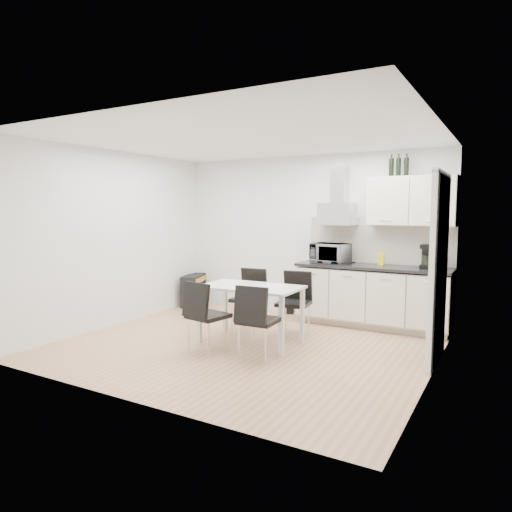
{
  "coord_description": "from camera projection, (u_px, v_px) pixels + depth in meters",
  "views": [
    {
      "loc": [
        2.94,
        -4.9,
        1.73
      ],
      "look_at": [
        -0.12,
        0.49,
        1.1
      ],
      "focal_mm": 32.0,
      "sensor_mm": 36.0,
      "label": 1
    }
  ],
  "objects": [
    {
      "name": "floor_speaker",
      "position": [
        289.0,
        305.0,
        7.63
      ],
      "size": [
        0.21,
        0.2,
        0.28
      ],
      "primitive_type": "cube",
      "rotation": [
        0.0,
        0.0,
        0.39
      ],
      "color": "black",
      "rests_on": "ground"
    },
    {
      "name": "doorway",
      "position": [
        439.0,
        270.0,
        5.14
      ],
      "size": [
        0.08,
        1.04,
        2.1
      ],
      "primitive_type": "cube",
      "color": "white",
      "rests_on": "ground"
    },
    {
      "name": "ceiling",
      "position": [
        245.0,
        139.0,
        5.59
      ],
      "size": [
        4.5,
        4.5,
        0.0
      ],
      "primitive_type": "plane",
      "color": "white",
      "rests_on": "wall_back"
    },
    {
      "name": "ground",
      "position": [
        246.0,
        345.0,
        5.85
      ],
      "size": [
        4.5,
        4.5,
        0.0
      ],
      "primitive_type": "plane",
      "color": "tan",
      "rests_on": "ground"
    },
    {
      "name": "wall_front",
      "position": [
        128.0,
        259.0,
        3.99
      ],
      "size": [
        4.5,
        0.1,
        2.6
      ],
      "primitive_type": "cube",
      "color": "white",
      "rests_on": "ground"
    },
    {
      "name": "chair_far_left",
      "position": [
        248.0,
        300.0,
        6.53
      ],
      "size": [
        0.47,
        0.52,
        0.88
      ],
      "primitive_type": null,
      "rotation": [
        0.0,
        0.0,
        3.2
      ],
      "color": "black",
      "rests_on": "ground"
    },
    {
      "name": "guitar_amp",
      "position": [
        194.0,
        290.0,
        8.28
      ],
      "size": [
        0.48,
        0.72,
        0.55
      ],
      "rotation": [
        0.0,
        0.0,
        0.33
      ],
      "color": "black",
      "rests_on": "ground"
    },
    {
      "name": "chair_far_right",
      "position": [
        294.0,
        304.0,
        6.24
      ],
      "size": [
        0.5,
        0.55,
        0.88
      ],
      "primitive_type": null,
      "rotation": [
        0.0,
        0.0,
        3.28
      ],
      "color": "black",
      "rests_on": "ground"
    },
    {
      "name": "wall_left",
      "position": [
        117.0,
        239.0,
        6.83
      ],
      "size": [
        0.1,
        4.0,
        2.6
      ],
      "primitive_type": "cube",
      "color": "white",
      "rests_on": "ground"
    },
    {
      "name": "dining_table",
      "position": [
        251.0,
        293.0,
        5.9
      ],
      "size": [
        1.3,
        0.76,
        0.75
      ],
      "rotation": [
        0.0,
        0.0,
        0.02
      ],
      "color": "white",
      "rests_on": "ground"
    },
    {
      "name": "chair_near_right",
      "position": [
        259.0,
        321.0,
        5.28
      ],
      "size": [
        0.46,
        0.52,
        0.88
      ],
      "primitive_type": null,
      "rotation": [
        0.0,
        0.0,
        0.05
      ],
      "color": "black",
      "rests_on": "ground"
    },
    {
      "name": "wall_right",
      "position": [
        436.0,
        252.0,
        4.62
      ],
      "size": [
        0.1,
        4.0,
        2.6
      ],
      "primitive_type": "cube",
      "color": "white",
      "rests_on": "ground"
    },
    {
      "name": "chair_near_left",
      "position": [
        208.0,
        317.0,
        5.52
      ],
      "size": [
        0.52,
        0.57,
        0.88
      ],
      "primitive_type": null,
      "rotation": [
        0.0,
        0.0,
        -0.19
      ],
      "color": "black",
      "rests_on": "ground"
    },
    {
      "name": "kitchenette",
      "position": [
        375.0,
        271.0,
        6.69
      ],
      "size": [
        2.22,
        0.64,
        2.52
      ],
      "color": "beige",
      "rests_on": "ground"
    },
    {
      "name": "wall_back",
      "position": [
        308.0,
        236.0,
        7.45
      ],
      "size": [
        4.5,
        0.1,
        2.6
      ],
      "primitive_type": "cube",
      "color": "white",
      "rests_on": "ground"
    }
  ]
}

